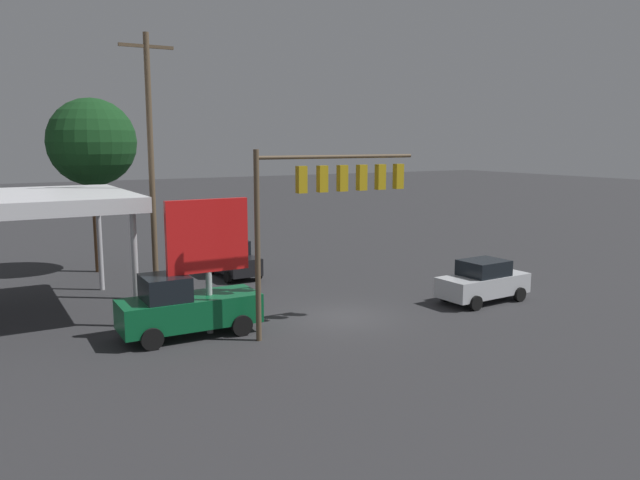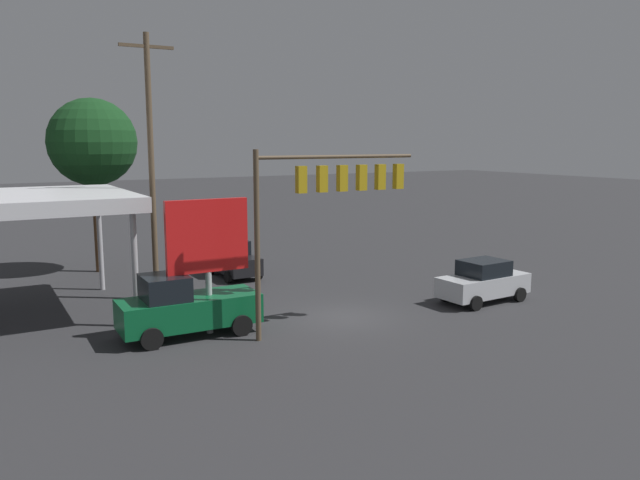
# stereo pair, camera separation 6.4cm
# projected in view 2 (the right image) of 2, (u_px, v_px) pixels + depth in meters

# --- Properties ---
(ground_plane) EXTENTS (200.00, 200.00, 0.00)m
(ground_plane) POSITION_uv_depth(u_px,v_px,m) (344.00, 317.00, 26.05)
(ground_plane) COLOR #2D2D30
(traffic_signal_assembly) EXTENTS (6.92, 0.43, 6.99)m
(traffic_signal_assembly) POSITION_uv_depth(u_px,v_px,m) (329.00, 191.00, 23.65)
(traffic_signal_assembly) COLOR brown
(traffic_signal_assembly) RESTS_ON ground
(utility_pole) EXTENTS (2.40, 0.26, 11.98)m
(utility_pole) POSITION_uv_depth(u_px,v_px,m) (151.00, 163.00, 28.05)
(utility_pole) COLOR brown
(utility_pole) RESTS_ON ground
(gas_station_canopy) EXTENTS (9.40, 8.39, 5.16)m
(gas_station_canopy) POSITION_uv_depth(u_px,v_px,m) (8.00, 203.00, 25.07)
(gas_station_canopy) COLOR silver
(gas_station_canopy) RESTS_ON ground
(price_sign) EXTENTS (3.16, 0.27, 5.14)m
(price_sign) POSITION_uv_depth(u_px,v_px,m) (207.00, 240.00, 23.33)
(price_sign) COLOR #B7B7BC
(price_sign) RESTS_ON ground
(sedan_far) EXTENTS (4.49, 2.24, 1.93)m
(sedan_far) POSITION_uv_depth(u_px,v_px,m) (483.00, 281.00, 28.42)
(sedan_far) COLOR silver
(sedan_far) RESTS_ON ground
(hatchback_crossing) EXTENTS (2.03, 3.84, 1.97)m
(hatchback_crossing) POSITION_uv_depth(u_px,v_px,m) (233.00, 259.00, 33.73)
(hatchback_crossing) COLOR black
(hatchback_crossing) RESTS_ON ground
(pickup_parked) EXTENTS (5.23, 2.32, 2.40)m
(pickup_parked) POSITION_uv_depth(u_px,v_px,m) (185.00, 307.00, 23.37)
(pickup_parked) COLOR #0C592D
(pickup_parked) RESTS_ON ground
(street_tree) EXTENTS (4.78, 4.78, 9.61)m
(street_tree) POSITION_uv_depth(u_px,v_px,m) (92.00, 143.00, 34.05)
(street_tree) COLOR #4C331E
(street_tree) RESTS_ON ground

